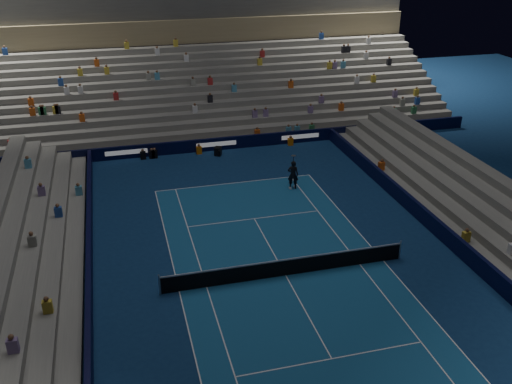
{
  "coord_description": "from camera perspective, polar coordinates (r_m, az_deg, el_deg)",
  "views": [
    {
      "loc": [
        -7.71,
        -23.36,
        16.37
      ],
      "look_at": [
        0.0,
        6.0,
        2.0
      ],
      "focal_mm": 39.92,
      "sensor_mm": 36.0,
      "label": 1
    }
  ],
  "objects": [
    {
      "name": "grandstand_main",
      "position": [
        53.44,
        -6.09,
        11.12
      ],
      "size": [
        44.0,
        15.2,
        11.2
      ],
      "color": "slate",
      "rests_on": "ground"
    },
    {
      "name": "ground",
      "position": [
        29.55,
        2.99,
        -8.35
      ],
      "size": [
        90.0,
        90.0,
        0.0
      ],
      "primitive_type": "plane",
      "color": "#0D2750",
      "rests_on": "ground"
    },
    {
      "name": "sponsor_barrier_west",
      "position": [
        28.31,
        -16.37,
        -9.95
      ],
      "size": [
        0.25,
        37.0,
        1.0
      ],
      "primitive_type": "cube",
      "color": "black",
      "rests_on": "ground"
    },
    {
      "name": "tennis_player",
      "position": [
        38.47,
        3.73,
        1.74
      ],
      "size": [
        0.86,
        0.72,
        2.01
      ],
      "primitive_type": "imported",
      "rotation": [
        0.0,
        0.0,
        2.77
      ],
      "color": "black",
      "rests_on": "ground"
    },
    {
      "name": "sponsor_barrier_far",
      "position": [
        45.43,
        -4.02,
        4.82
      ],
      "size": [
        44.0,
        0.25,
        1.0
      ],
      "primitive_type": "cube",
      "color": "black",
      "rests_on": "ground"
    },
    {
      "name": "grandstand_east",
      "position": [
        34.93,
        24.13,
        -3.33
      ],
      "size": [
        5.0,
        37.0,
        2.5
      ],
      "color": "slate",
      "rests_on": "ground"
    },
    {
      "name": "sponsor_barrier_east",
      "position": [
        33.18,
        19.26,
        -4.81
      ],
      "size": [
        0.25,
        37.0,
        1.0
      ],
      "primitive_type": "cube",
      "color": "black",
      "rests_on": "ground"
    },
    {
      "name": "broadcast_camera",
      "position": [
        44.41,
        -3.82,
        4.11
      ],
      "size": [
        0.7,
        1.04,
        0.66
      ],
      "color": "black",
      "rests_on": "ground"
    },
    {
      "name": "court_surface",
      "position": [
        29.54,
        2.99,
        -8.34
      ],
      "size": [
        10.97,
        23.77,
        0.01
      ],
      "primitive_type": "cube",
      "color": "navy",
      "rests_on": "ground"
    },
    {
      "name": "tennis_net",
      "position": [
        29.27,
        3.01,
        -7.53
      ],
      "size": [
        12.9,
        0.1,
        1.1
      ],
      "color": "#B2B2B7",
      "rests_on": "ground"
    },
    {
      "name": "grandstand_west",
      "position": [
        28.53,
        -23.5,
        -9.87
      ],
      "size": [
        5.0,
        37.0,
        2.5
      ],
      "color": "gray",
      "rests_on": "ground"
    }
  ]
}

